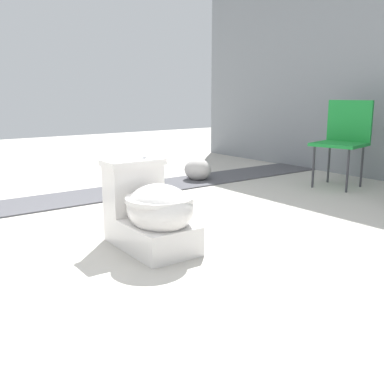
% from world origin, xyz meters
% --- Properties ---
extents(ground_plane, '(14.00, 14.00, 0.00)m').
position_xyz_m(ground_plane, '(0.00, 0.00, 0.00)').
color(ground_plane, '#B7B2A8').
extents(gravel_strip, '(0.56, 8.00, 0.01)m').
position_xyz_m(gravel_strip, '(-1.28, 0.50, 0.01)').
color(gravel_strip, '#4C4C51').
rests_on(gravel_strip, ground).
extents(toilet, '(0.64, 0.40, 0.52)m').
position_xyz_m(toilet, '(0.21, 0.05, 0.22)').
color(toilet, white).
rests_on(toilet, ground).
extents(folding_chair_left, '(0.52, 0.52, 0.83)m').
position_xyz_m(folding_chair_left, '(-0.25, 2.53, 0.51)').
color(folding_chair_left, '#1E8C38').
rests_on(folding_chair_left, ground).
extents(boulder_near, '(0.33, 0.31, 0.23)m').
position_xyz_m(boulder_near, '(-1.31, 1.55, 0.11)').
color(boulder_near, '#B7B2AD').
rests_on(boulder_near, ground).
extents(boulder_far, '(0.28, 0.35, 0.26)m').
position_xyz_m(boulder_far, '(-1.36, 0.96, 0.13)').
color(boulder_far, '#B7B2AD').
rests_on(boulder_far, ground).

